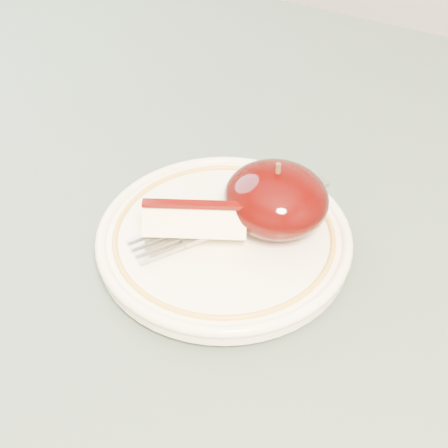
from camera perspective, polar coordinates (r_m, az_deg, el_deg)
The scene contains 5 objects.
table at distance 0.60m, azimuth -8.38°, elevation -4.14°, with size 0.90×0.90×0.75m.
plate at distance 0.48m, azimuth 0.00°, elevation -1.24°, with size 0.20×0.20×0.02m.
apple_half at distance 0.47m, azimuth 4.78°, elevation 2.30°, with size 0.08×0.08×0.06m.
apple_wedge at distance 0.46m, azimuth -2.65°, elevation 0.15°, with size 0.08×0.06×0.04m.
fork at distance 0.48m, azimuth 0.52°, elevation 0.69°, with size 0.11×0.16×0.00m.
Camera 1 is at (0.28, -0.31, 1.09)m, focal length 50.00 mm.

